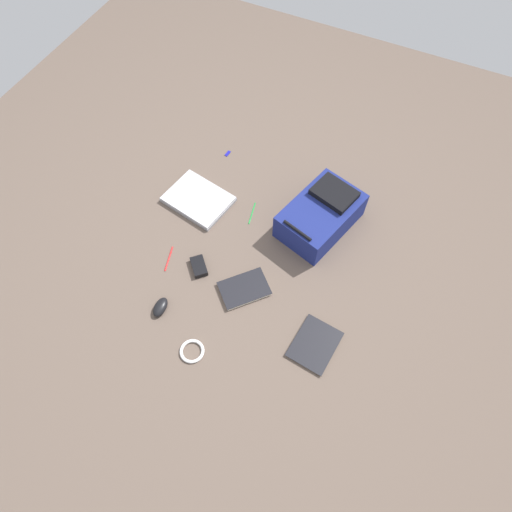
% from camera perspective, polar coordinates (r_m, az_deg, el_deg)
% --- Properties ---
extents(ground_plane, '(4.15, 4.15, 0.00)m').
position_cam_1_polar(ground_plane, '(2.36, 0.11, -0.85)').
color(ground_plane, brown).
extents(backpack, '(0.40, 0.51, 0.20)m').
position_cam_1_polar(backpack, '(2.44, 8.21, 5.17)').
color(backpack, navy).
rests_on(backpack, ground_plane).
extents(laptop, '(0.39, 0.32, 0.03)m').
position_cam_1_polar(laptop, '(2.59, -7.31, 7.12)').
color(laptop, '#929296').
rests_on(laptop, ground_plane).
extents(book_comic, '(0.28, 0.29, 0.02)m').
position_cam_1_polar(book_comic, '(2.28, -1.50, -4.16)').
color(book_comic, silver).
rests_on(book_comic, ground_plane).
extents(book_red, '(0.22, 0.26, 0.01)m').
position_cam_1_polar(book_red, '(2.19, 7.42, -11.02)').
color(book_red, silver).
rests_on(book_red, ground_plane).
extents(computer_mouse, '(0.07, 0.11, 0.04)m').
position_cam_1_polar(computer_mouse, '(2.27, -11.99, -6.33)').
color(computer_mouse, black).
rests_on(computer_mouse, ground_plane).
extents(cable_coil, '(0.12, 0.12, 0.02)m').
position_cam_1_polar(cable_coil, '(2.18, -8.09, -11.82)').
color(cable_coil, silver).
rests_on(cable_coil, ground_plane).
extents(power_brick, '(0.13, 0.13, 0.03)m').
position_cam_1_polar(power_brick, '(2.35, -7.23, -1.31)').
color(power_brick, black).
rests_on(power_brick, ground_plane).
extents(pen_black, '(0.04, 0.15, 0.01)m').
position_cam_1_polar(pen_black, '(2.53, -0.51, 5.46)').
color(pen_black, '#198C33').
rests_on(pen_black, ground_plane).
extents(pen_blue, '(0.05, 0.15, 0.01)m').
position_cam_1_polar(pen_blue, '(2.41, -10.98, -0.30)').
color(pen_blue, red).
rests_on(pen_blue, ground_plane).
extents(usb_stick, '(0.02, 0.05, 0.01)m').
position_cam_1_polar(usb_stick, '(2.81, -3.60, 12.82)').
color(usb_stick, '#191999').
rests_on(usb_stick, ground_plane).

